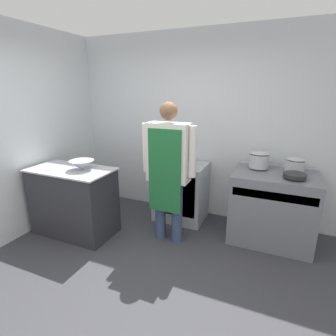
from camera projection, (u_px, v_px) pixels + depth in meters
ground_plane at (119, 295)px, 2.52m from camera, size 14.00×14.00×0.00m
wall_back at (191, 127)px, 3.93m from camera, size 8.00×0.05×2.70m
wall_left at (44, 129)px, 3.70m from camera, size 0.05×8.00×2.70m
prep_counter at (74, 201)px, 3.52m from camera, size 1.11×0.60×0.91m
stove at (272, 207)px, 3.34m from camera, size 0.99×0.71×0.92m
fridge_unit at (181, 191)px, 3.91m from camera, size 0.72×0.57×0.86m
person_cook at (168, 165)px, 3.18m from camera, size 0.69×0.24×1.76m
mixing_bowl at (82, 165)px, 3.34m from camera, size 0.31×0.31×0.12m
stock_pot at (259, 159)px, 3.37m from camera, size 0.25×0.25×0.21m
saute_pan at (295, 175)px, 3.01m from camera, size 0.25×0.25×0.05m
sauce_pot at (295, 164)px, 3.21m from camera, size 0.22×0.22×0.17m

